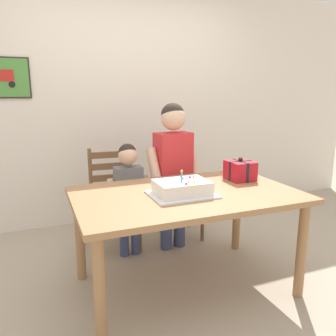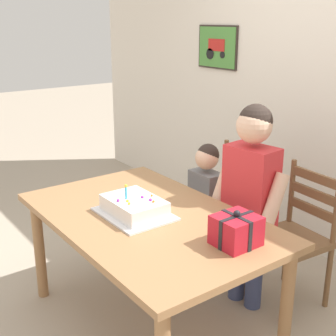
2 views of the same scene
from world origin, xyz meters
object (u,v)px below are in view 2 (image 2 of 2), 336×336
(child_younger, at_px, (206,199))
(birthday_cake, at_px, (134,207))
(dining_table, at_px, (148,230))
(chair_right, at_px, (294,237))
(gift_box_red_large, at_px, (236,230))
(child_older, at_px, (250,188))
(chair_left, at_px, (225,206))

(child_younger, bearing_deg, birthday_cake, -75.30)
(dining_table, xyz_separation_m, chair_right, (0.33, 0.92, -0.19))
(dining_table, bearing_deg, chair_right, 70.49)
(gift_box_red_large, distance_m, child_older, 0.62)
(gift_box_red_large, height_order, chair_right, gift_box_red_large)
(dining_table, distance_m, child_older, 0.70)
(dining_table, bearing_deg, gift_box_red_large, 16.09)
(birthday_cake, distance_m, child_younger, 0.76)
(chair_left, bearing_deg, gift_box_red_large, -41.30)
(dining_table, relative_size, child_older, 1.17)
(dining_table, relative_size, chair_right, 1.71)
(chair_right, relative_size, child_older, 0.68)
(birthday_cake, xyz_separation_m, gift_box_red_large, (0.61, 0.22, 0.03))
(child_younger, bearing_deg, dining_table, -69.47)
(dining_table, relative_size, gift_box_red_large, 7.27)
(chair_left, bearing_deg, child_younger, -74.35)
(dining_table, bearing_deg, child_older, 75.24)
(gift_box_red_large, relative_size, child_younger, 0.21)
(birthday_cake, bearing_deg, gift_box_red_large, 19.43)
(gift_box_red_large, relative_size, chair_right, 0.24)
(dining_table, bearing_deg, chair_left, 109.14)
(dining_table, xyz_separation_m, gift_box_red_large, (0.55, 0.16, 0.16))
(birthday_cake, xyz_separation_m, chair_right, (0.39, 0.98, -0.32))
(chair_left, relative_size, child_younger, 0.91)
(birthday_cake, height_order, gift_box_red_large, birthday_cake)
(chair_left, xyz_separation_m, child_younger, (0.08, -0.27, 0.15))
(chair_right, bearing_deg, chair_left, 179.99)
(dining_table, xyz_separation_m, birthday_cake, (-0.06, -0.06, 0.14))
(chair_left, relative_size, chair_right, 1.00)
(chair_left, distance_m, child_older, 0.66)
(gift_box_red_large, xyz_separation_m, child_younger, (-0.80, 0.50, -0.21))
(dining_table, bearing_deg, birthday_cake, -136.28)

